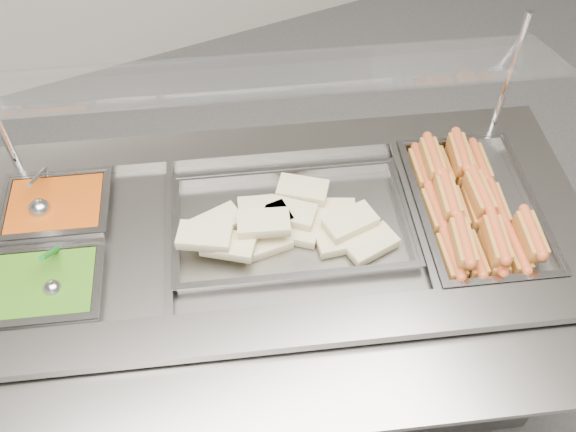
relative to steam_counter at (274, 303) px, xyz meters
name	(u,v)px	position (x,y,z in m)	size (l,w,h in m)	color
steam_counter	(274,303)	(0.00, 0.00, 0.00)	(1.89, 1.28, 0.83)	slate
tray_rail	(291,391)	(-0.15, -0.45, 0.37)	(1.65, 0.83, 0.05)	gray
sneeze_guard	(261,77)	(0.06, 0.19, 0.75)	(1.53, 0.74, 0.41)	silver
pan_hotdogs	(473,213)	(0.55, -0.18, 0.38)	(0.46, 0.58, 0.09)	gray
pan_wraps	(291,226)	(0.05, -0.02, 0.39)	(0.71, 0.55, 0.06)	gray
pan_beans	(59,213)	(-0.52, 0.32, 0.38)	(0.33, 0.30, 0.09)	gray
pan_peas	(47,292)	(-0.61, 0.06, 0.38)	(0.33, 0.30, 0.09)	gray
hotdogs_in_buns	(468,205)	(0.52, -0.18, 0.42)	(0.36, 0.52, 0.11)	#915B1E
tortilla_wraps	(287,225)	(0.03, -0.04, 0.43)	(0.56, 0.35, 0.09)	beige
ladle	(40,207)	(-0.56, 0.32, 0.42)	(0.08, 0.18, 0.13)	silver
serving_spoon	(53,282)	(-0.58, 0.05, 0.43)	(0.08, 0.15, 0.14)	silver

